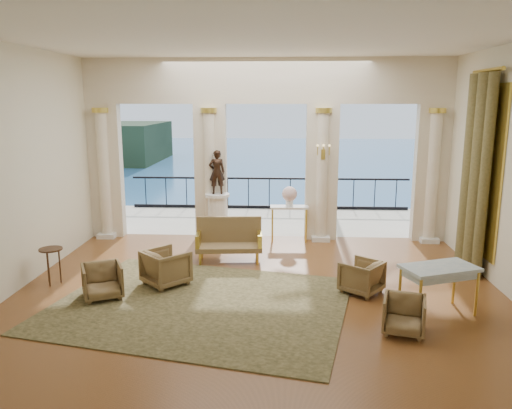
# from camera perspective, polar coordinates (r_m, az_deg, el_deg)

# --- Properties ---
(floor) EXTENTS (9.00, 9.00, 0.00)m
(floor) POSITION_cam_1_polar(r_m,az_deg,el_deg) (9.32, 0.31, -10.14)
(floor) COLOR #4D2E12
(floor) RESTS_ON ground
(room_walls) EXTENTS (9.00, 9.00, 9.00)m
(room_walls) POSITION_cam_1_polar(r_m,az_deg,el_deg) (7.55, -0.07, 7.23)
(room_walls) COLOR beige
(room_walls) RESTS_ON ground
(arcade) EXTENTS (9.00, 0.56, 4.50)m
(arcade) POSITION_cam_1_polar(r_m,az_deg,el_deg) (12.50, 1.15, 7.67)
(arcade) COLOR beige
(arcade) RESTS_ON ground
(terrace) EXTENTS (10.00, 3.60, 0.10)m
(terrace) POSITION_cam_1_polar(r_m,az_deg,el_deg) (14.87, 1.36, -1.95)
(terrace) COLOR beige
(terrace) RESTS_ON ground
(balustrade) EXTENTS (9.00, 0.06, 1.03)m
(balustrade) POSITION_cam_1_polar(r_m,az_deg,el_deg) (16.33, 1.53, 0.94)
(balustrade) COLOR black
(balustrade) RESTS_ON terrace
(palm_tree) EXTENTS (2.00, 2.00, 4.50)m
(palm_tree) POSITION_cam_1_polar(r_m,az_deg,el_deg) (15.33, 9.24, 13.92)
(palm_tree) COLOR #4C3823
(palm_tree) RESTS_ON terrace
(headland) EXTENTS (22.00, 18.00, 6.00)m
(headland) POSITION_cam_1_polar(r_m,az_deg,el_deg) (84.56, -18.23, 6.80)
(headland) COLOR black
(headland) RESTS_ON sea
(sea) EXTENTS (160.00, 160.00, 0.00)m
(sea) POSITION_cam_1_polar(r_m,az_deg,el_deg) (69.29, 2.63, 3.90)
(sea) COLOR #225193
(sea) RESTS_ON ground
(curtain) EXTENTS (0.33, 1.40, 4.09)m
(curtain) POSITION_cam_1_polar(r_m,az_deg,el_deg) (10.95, 23.76, 3.13)
(curtain) COLOR brown
(curtain) RESTS_ON ground
(window_frame) EXTENTS (0.04, 1.60, 3.40)m
(window_frame) POSITION_cam_1_polar(r_m,az_deg,el_deg) (11.01, 24.70, 3.51)
(window_frame) COLOR gold
(window_frame) RESTS_ON room_walls
(wall_sconce) EXTENTS (0.30, 0.11, 0.33)m
(wall_sconce) POSITION_cam_1_polar(r_m,az_deg,el_deg) (12.25, 7.69, 5.82)
(wall_sconce) COLOR gold
(wall_sconce) RESTS_ON arcade
(rug) EXTENTS (5.64, 4.80, 0.02)m
(rug) POSITION_cam_1_polar(r_m,az_deg,el_deg) (8.91, -6.35, -11.21)
(rug) COLOR #2C2F17
(rug) RESTS_ON ground
(armchair_a) EXTENTS (0.87, 0.85, 0.69)m
(armchair_a) POSITION_cam_1_polar(r_m,az_deg,el_deg) (9.42, -17.16, -8.20)
(armchair_a) COLOR #43321B
(armchair_a) RESTS_ON ground
(armchair_b) EXTENTS (0.74, 0.71, 0.63)m
(armchair_b) POSITION_cam_1_polar(r_m,az_deg,el_deg) (8.06, 16.57, -11.83)
(armchair_b) COLOR #43321B
(armchair_b) RESTS_ON ground
(armchair_c) EXTENTS (0.89, 0.89, 0.67)m
(armchair_c) POSITION_cam_1_polar(r_m,az_deg,el_deg) (9.45, 11.96, -7.90)
(armchair_c) COLOR #43321B
(armchair_c) RESTS_ON ground
(armchair_d) EXTENTS (1.02, 1.02, 0.77)m
(armchair_d) POSITION_cam_1_polar(r_m,az_deg,el_deg) (9.76, -10.25, -6.89)
(armchair_d) COLOR #43321B
(armchair_d) RESTS_ON ground
(settee) EXTENTS (1.48, 0.73, 0.95)m
(settee) POSITION_cam_1_polar(r_m,az_deg,el_deg) (11.05, -3.10, -4.03)
(settee) COLOR #43321B
(settee) RESTS_ON ground
(game_table) EXTENTS (1.36, 1.04, 0.82)m
(game_table) POSITION_cam_1_polar(r_m,az_deg,el_deg) (8.77, 20.23, -7.18)
(game_table) COLOR #98B1BD
(game_table) RESTS_ON ground
(pedestal) EXTENTS (0.66, 0.66, 1.21)m
(pedestal) POSITION_cam_1_polar(r_m,az_deg,el_deg) (12.58, -4.41, -1.57)
(pedestal) COLOR silver
(pedestal) RESTS_ON ground
(statue) EXTENTS (0.44, 0.34, 1.09)m
(statue) POSITION_cam_1_polar(r_m,az_deg,el_deg) (12.36, -4.50, 3.72)
(statue) COLOR black
(statue) RESTS_ON pedestal
(console_table) EXTENTS (0.96, 0.41, 0.90)m
(console_table) POSITION_cam_1_polar(r_m,az_deg,el_deg) (12.49, 3.83, -0.88)
(console_table) COLOR silver
(console_table) RESTS_ON ground
(urn) EXTENTS (0.37, 0.37, 0.50)m
(urn) POSITION_cam_1_polar(r_m,az_deg,el_deg) (12.40, 3.85, 1.10)
(urn) COLOR white
(urn) RESTS_ON console_table
(side_table) EXTENTS (0.44, 0.44, 0.71)m
(side_table) POSITION_cam_1_polar(r_m,az_deg,el_deg) (10.36, -22.38, -5.20)
(side_table) COLOR black
(side_table) RESTS_ON ground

